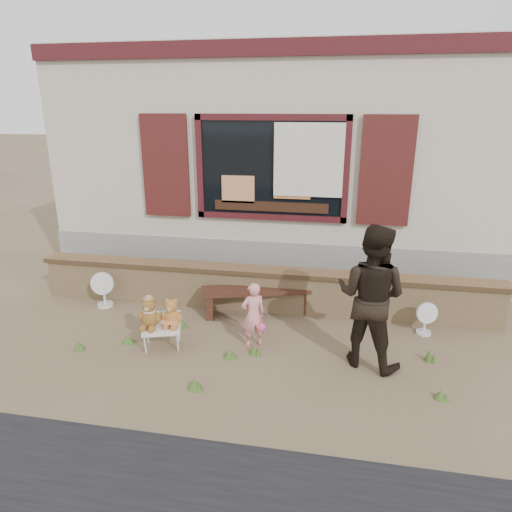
% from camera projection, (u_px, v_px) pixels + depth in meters
% --- Properties ---
extents(ground, '(80.00, 80.00, 0.00)m').
position_uv_depth(ground, '(248.00, 339.00, 6.20)').
color(ground, brown).
rests_on(ground, ground).
extents(shopfront, '(8.04, 5.13, 4.00)m').
position_uv_depth(shopfront, '(289.00, 155.00, 9.76)').
color(shopfront, '#9E9480').
rests_on(shopfront, ground).
extents(brick_wall, '(7.10, 0.36, 0.67)m').
position_uv_depth(brick_wall, '(261.00, 288.00, 7.03)').
color(brick_wall, tan).
rests_on(brick_wall, ground).
extents(bench, '(1.71, 0.81, 0.43)m').
position_uv_depth(bench, '(258.00, 295.00, 6.85)').
color(bench, '#341B12').
rests_on(bench, ground).
extents(folding_chair, '(0.59, 0.55, 0.30)m').
position_uv_depth(folding_chair, '(162.00, 328.00, 5.93)').
color(folding_chair, silver).
rests_on(folding_chair, ground).
extents(teddy_bear_left, '(0.38, 0.35, 0.43)m').
position_uv_depth(teddy_bear_left, '(150.00, 312.00, 5.84)').
color(teddy_bear_left, brown).
rests_on(teddy_bear_left, folding_chair).
extents(teddy_bear_right, '(0.35, 0.32, 0.39)m').
position_uv_depth(teddy_bear_right, '(172.00, 312.00, 5.88)').
color(teddy_bear_right, '#945D29').
rests_on(teddy_bear_right, folding_chair).
extents(child, '(0.38, 0.34, 0.88)m').
position_uv_depth(child, '(253.00, 315.00, 5.92)').
color(child, pink).
rests_on(child, ground).
extents(adult, '(1.05, 0.95, 1.77)m').
position_uv_depth(adult, '(371.00, 297.00, 5.38)').
color(adult, black).
rests_on(adult, ground).
extents(fan_left, '(0.37, 0.24, 0.58)m').
position_uv_depth(fan_left, '(104.00, 289.00, 7.14)').
color(fan_left, silver).
rests_on(fan_left, ground).
extents(fan_right, '(0.31, 0.20, 0.48)m').
position_uv_depth(fan_right, '(425.00, 318.00, 6.28)').
color(fan_right, silver).
rests_on(fan_right, ground).
extents(grass_tufts, '(4.59, 1.64, 0.16)m').
position_uv_depth(grass_tufts, '(220.00, 351.00, 5.79)').
color(grass_tufts, '#405B24').
rests_on(grass_tufts, ground).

